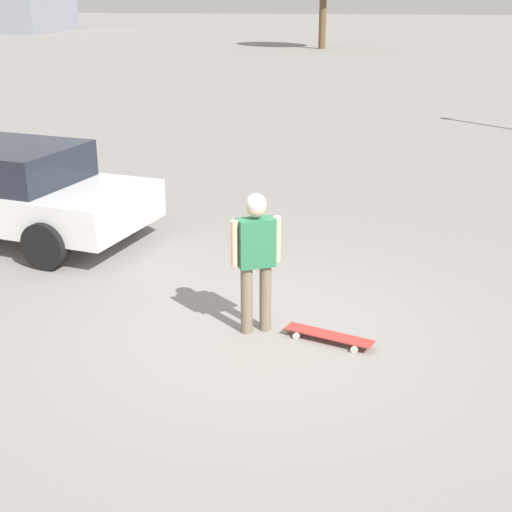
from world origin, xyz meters
TOP-DOWN VIEW (x-y plane):
  - ground_plane at (0.00, 0.00)m, footprint 220.00×220.00m
  - person at (0.00, 0.00)m, footprint 0.35×0.50m
  - skateboard at (0.14, 0.81)m, footprint 0.50×0.99m
  - car_parked_near at (-2.58, -4.20)m, footprint 2.74×4.67m

SIDE VIEW (x-z plane):
  - ground_plane at x=0.00m, z-range 0.00..0.00m
  - skateboard at x=0.14m, z-range 0.03..0.11m
  - car_parked_near at x=-2.58m, z-range 0.03..1.44m
  - person at x=0.00m, z-range 0.16..1.73m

